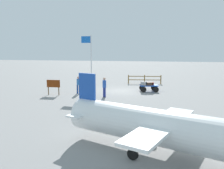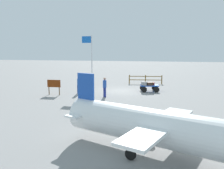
# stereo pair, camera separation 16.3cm
# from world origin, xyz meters

# --- Properties ---
(ground_plane) EXTENTS (120.00, 120.00, 0.00)m
(ground_plane) POSITION_xyz_m (0.00, 0.00, 0.00)
(ground_plane) COLOR gray
(luggage_cart) EXTENTS (1.98, 1.56, 0.66)m
(luggage_cart) POSITION_xyz_m (-2.60, -0.27, 0.46)
(luggage_cart) COLOR blue
(luggage_cart) RESTS_ON ground
(suitcase_olive) EXTENTS (0.58, 0.42, 0.36)m
(suitcase_olive) POSITION_xyz_m (-2.13, 0.20, 0.84)
(suitcase_olive) COLOR gray
(suitcase_olive) RESTS_ON luggage_cart
(suitcase_dark) EXTENTS (0.66, 0.43, 0.26)m
(suitcase_dark) POSITION_xyz_m (-2.77, -0.37, 0.79)
(suitcase_dark) COLOR maroon
(suitcase_dark) RESTS_ON luggage_cart
(suitcase_tan) EXTENTS (0.61, 0.50, 0.31)m
(suitcase_tan) POSITION_xyz_m (-2.67, 0.07, 0.82)
(suitcase_tan) COLOR #3D2B1E
(suitcase_tan) RESTS_ON luggage_cart
(worker_lead) EXTENTS (0.45, 0.45, 1.73)m
(worker_lead) POSITION_xyz_m (1.05, 3.36, 1.00)
(worker_lead) COLOR navy
(worker_lead) RESTS_ON ground
(worker_trailing) EXTENTS (0.43, 0.43, 1.62)m
(worker_trailing) POSITION_xyz_m (3.84, 2.25, 0.93)
(worker_trailing) COLOR navy
(worker_trailing) RESTS_ON ground
(airplane_near) EXTENTS (8.85, 5.18, 3.06)m
(airplane_near) POSITION_xyz_m (-4.10, 14.11, 1.16)
(airplane_near) COLOR white
(airplane_near) RESTS_ON ground
(flagpole) EXTENTS (1.05, 0.10, 5.52)m
(flagpole) POSITION_xyz_m (3.19, 0.55, 3.35)
(flagpole) COLOR silver
(flagpole) RESTS_ON ground
(signboard) EXTENTS (1.26, 0.11, 1.40)m
(signboard) POSITION_xyz_m (5.82, 3.40, 0.95)
(signboard) COLOR #4C3319
(signboard) RESTS_ON ground
(wooden_fence) EXTENTS (3.99, 0.62, 1.07)m
(wooden_fence) POSITION_xyz_m (-1.84, -5.39, 0.62)
(wooden_fence) COLOR brown
(wooden_fence) RESTS_ON ground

